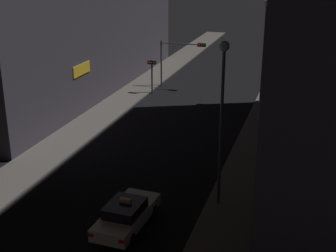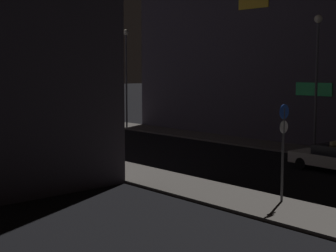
# 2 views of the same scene
# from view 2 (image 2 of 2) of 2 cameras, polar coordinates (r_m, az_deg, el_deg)

# --- Properties ---
(sidewalk_right) EXTENTS (3.10, 71.55, 0.13)m
(sidewalk_right) POSITION_cam_2_polar(r_m,az_deg,el_deg) (48.90, -4.93, 0.06)
(sidewalk_right) COLOR #5B5651
(sidewalk_right) RESTS_ON ground_plane
(taxi) EXTENTS (2.01, 4.53, 1.62)m
(taxi) POSITION_cam_2_polar(r_m,az_deg,el_deg) (28.45, 17.88, -3.39)
(taxi) COLOR silver
(taxi) RESTS_ON ground_plane
(traffic_light_overhead) EXTENTS (4.54, 0.41, 4.61)m
(traffic_light_overhead) POSITION_cam_2_polar(r_m,az_deg,el_deg) (44.29, -15.37, 3.55)
(traffic_light_overhead) COLOR #47474C
(traffic_light_overhead) RESTS_ON ground_plane
(traffic_light_left_kerb) EXTENTS (0.80, 0.42, 3.26)m
(traffic_light_left_kerb) POSITION_cam_2_polar(r_m,az_deg,el_deg) (40.99, -15.90, 1.87)
(traffic_light_left_kerb) COLOR #47474C
(traffic_light_left_kerb) RESTS_ON ground_plane
(sign_pole_left) EXTENTS (0.58, 0.10, 3.90)m
(sign_pole_left) POSITION_cam_2_polar(r_m,az_deg,el_deg) (20.74, 12.70, -1.89)
(sign_pole_left) COLOR #47474C
(sign_pole_left) RESTS_ON sidewalk_left
(street_lamp_near_block) EXTENTS (0.51, 0.51, 8.59)m
(street_lamp_near_block) POSITION_cam_2_polar(r_m,az_deg,el_deg) (33.14, 16.26, 6.86)
(street_lamp_near_block) COLOR #47474C
(street_lamp_near_block) RESTS_ON sidewalk_right
(street_lamp_far_block) EXTENTS (0.52, 0.52, 8.81)m
(street_lamp_far_block) POSITION_cam_2_polar(r_m,az_deg,el_deg) (46.37, -4.68, 7.14)
(street_lamp_far_block) COLOR #47474C
(street_lamp_far_block) RESTS_ON sidewalk_right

